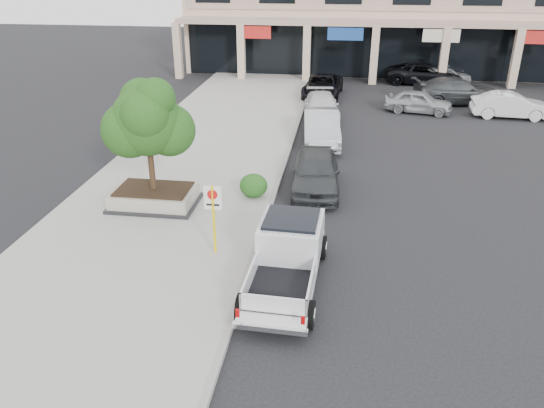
{
  "coord_description": "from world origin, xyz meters",
  "views": [
    {
      "loc": [
        1.05,
        -13.7,
        8.71
      ],
      "look_at": [
        -1.07,
        1.5,
        1.54
      ],
      "focal_mm": 35.0,
      "sensor_mm": 36.0,
      "label": 1
    }
  ],
  "objects_px": {
    "no_parking_sign": "(213,210)",
    "curb_car_b": "(321,128)",
    "planter": "(155,197)",
    "lot_car_c": "(457,91)",
    "pickup_truck": "(286,260)",
    "lot_car_a": "(419,102)",
    "planter_tree": "(152,120)",
    "lot_car_d": "(424,74)",
    "lot_car_e": "(444,75)",
    "curb_car_c": "(322,106)",
    "curb_car_a": "(316,171)",
    "lot_car_b": "(511,105)",
    "curb_car_d": "(323,86)"
  },
  "relations": [
    {
      "from": "lot_car_a",
      "to": "lot_car_e",
      "type": "relative_size",
      "value": 1.01
    },
    {
      "from": "no_parking_sign",
      "to": "curb_car_c",
      "type": "height_order",
      "value": "no_parking_sign"
    },
    {
      "from": "curb_car_a",
      "to": "lot_car_c",
      "type": "distance_m",
      "value": 17.42
    },
    {
      "from": "planter",
      "to": "no_parking_sign",
      "type": "distance_m",
      "value": 4.6
    },
    {
      "from": "curb_car_c",
      "to": "lot_car_c",
      "type": "height_order",
      "value": "lot_car_c"
    },
    {
      "from": "curb_car_d",
      "to": "lot_car_c",
      "type": "distance_m",
      "value": 8.75
    },
    {
      "from": "lot_car_b",
      "to": "lot_car_c",
      "type": "height_order",
      "value": "lot_car_c"
    },
    {
      "from": "planter_tree",
      "to": "lot_car_e",
      "type": "distance_m",
      "value": 27.63
    },
    {
      "from": "planter_tree",
      "to": "curb_car_c",
      "type": "height_order",
      "value": "planter_tree"
    },
    {
      "from": "curb_car_a",
      "to": "lot_car_c",
      "type": "height_order",
      "value": "lot_car_c"
    },
    {
      "from": "curb_car_b",
      "to": "lot_car_d",
      "type": "bearing_deg",
      "value": 60.2
    },
    {
      "from": "curb_car_c",
      "to": "lot_car_a",
      "type": "xyz_separation_m",
      "value": [
        5.81,
        1.96,
        -0.01
      ]
    },
    {
      "from": "lot_car_d",
      "to": "pickup_truck",
      "type": "bearing_deg",
      "value": 171.39
    },
    {
      "from": "pickup_truck",
      "to": "curb_car_c",
      "type": "height_order",
      "value": "pickup_truck"
    },
    {
      "from": "pickup_truck",
      "to": "curb_car_a",
      "type": "relative_size",
      "value": 1.17
    },
    {
      "from": "no_parking_sign",
      "to": "lot_car_a",
      "type": "height_order",
      "value": "no_parking_sign"
    },
    {
      "from": "lot_car_d",
      "to": "lot_car_c",
      "type": "bearing_deg",
      "value": -160.64
    },
    {
      "from": "curb_car_c",
      "to": "lot_car_e",
      "type": "height_order",
      "value": "curb_car_c"
    },
    {
      "from": "lot_car_e",
      "to": "lot_car_b",
      "type": "bearing_deg",
      "value": 178.78
    },
    {
      "from": "planter_tree",
      "to": "lot_car_b",
      "type": "distance_m",
      "value": 22.4
    },
    {
      "from": "lot_car_a",
      "to": "lot_car_b",
      "type": "xyz_separation_m",
      "value": [
        5.28,
        -0.38,
        0.05
      ]
    },
    {
      "from": "planter",
      "to": "lot_car_e",
      "type": "bearing_deg",
      "value": 59.22
    },
    {
      "from": "planter",
      "to": "lot_car_c",
      "type": "xyz_separation_m",
      "value": [
        14.1,
        18.02,
        0.35
      ]
    },
    {
      "from": "lot_car_a",
      "to": "lot_car_e",
      "type": "bearing_deg",
      "value": -5.98
    },
    {
      "from": "planter",
      "to": "lot_car_e",
      "type": "height_order",
      "value": "lot_car_e"
    },
    {
      "from": "curb_car_b",
      "to": "curb_car_c",
      "type": "bearing_deg",
      "value": 87.7
    },
    {
      "from": "pickup_truck",
      "to": "lot_car_a",
      "type": "height_order",
      "value": "pickup_truck"
    },
    {
      "from": "no_parking_sign",
      "to": "curb_car_b",
      "type": "relative_size",
      "value": 0.46
    },
    {
      "from": "planter",
      "to": "lot_car_b",
      "type": "xyz_separation_m",
      "value": [
        16.67,
        15.02,
        0.26
      ]
    },
    {
      "from": "planter",
      "to": "curb_car_c",
      "type": "xyz_separation_m",
      "value": [
        5.58,
        13.44,
        0.22
      ]
    },
    {
      "from": "curb_car_c",
      "to": "lot_car_a",
      "type": "bearing_deg",
      "value": 12.39
    },
    {
      "from": "planter_tree",
      "to": "lot_car_e",
      "type": "relative_size",
      "value": 1.0
    },
    {
      "from": "curb_car_c",
      "to": "pickup_truck",
      "type": "bearing_deg",
      "value": -96.45
    },
    {
      "from": "no_parking_sign",
      "to": "lot_car_e",
      "type": "relative_size",
      "value": 0.57
    },
    {
      "from": "pickup_truck",
      "to": "planter_tree",
      "type": "bearing_deg",
      "value": 141.41
    },
    {
      "from": "planter_tree",
      "to": "no_parking_sign",
      "type": "distance_m",
      "value": 4.81
    },
    {
      "from": "planter",
      "to": "curb_car_b",
      "type": "height_order",
      "value": "curb_car_b"
    },
    {
      "from": "curb_car_b",
      "to": "lot_car_b",
      "type": "bearing_deg",
      "value": 24.95
    },
    {
      "from": "pickup_truck",
      "to": "curb_car_b",
      "type": "xyz_separation_m",
      "value": [
        0.3,
        13.2,
        -0.04
      ]
    },
    {
      "from": "curb_car_b",
      "to": "lot_car_b",
      "type": "height_order",
      "value": "curb_car_b"
    },
    {
      "from": "curb_car_a",
      "to": "lot_car_b",
      "type": "relative_size",
      "value": 1.05
    },
    {
      "from": "lot_car_a",
      "to": "lot_car_d",
      "type": "relative_size",
      "value": 0.73
    },
    {
      "from": "curb_car_b",
      "to": "lot_car_c",
      "type": "xyz_separation_m",
      "value": [
        8.27,
        9.32,
        0.0
      ]
    },
    {
      "from": "planter",
      "to": "lot_car_c",
      "type": "relative_size",
      "value": 0.56
    },
    {
      "from": "curb_car_d",
      "to": "lot_car_a",
      "type": "distance_m",
      "value": 6.87
    },
    {
      "from": "pickup_truck",
      "to": "curb_car_b",
      "type": "relative_size",
      "value": 1.09
    },
    {
      "from": "planter",
      "to": "pickup_truck",
      "type": "height_order",
      "value": "pickup_truck"
    },
    {
      "from": "planter",
      "to": "lot_car_e",
      "type": "xyz_separation_m",
      "value": [
        14.18,
        23.8,
        0.21
      ]
    },
    {
      "from": "curb_car_a",
      "to": "lot_car_d",
      "type": "xyz_separation_m",
      "value": [
        6.76,
        21.12,
        -0.03
      ]
    },
    {
      "from": "lot_car_a",
      "to": "lot_car_b",
      "type": "relative_size",
      "value": 0.9
    }
  ]
}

